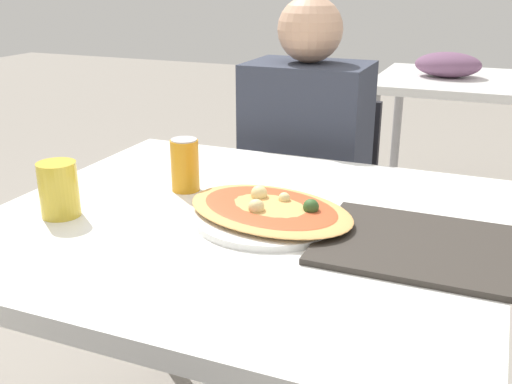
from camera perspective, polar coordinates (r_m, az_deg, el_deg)
dining_table at (r=1.30m, az=-1.20°, el=-5.69°), size 1.05×0.95×0.77m
chair_far_seated at (r=2.10m, az=5.47°, el=-1.59°), size 0.40×0.40×0.85m
person_seated at (r=1.93m, az=4.69°, el=3.30°), size 0.37×0.29×1.20m
pizza_main at (r=1.25m, az=1.32°, el=-1.86°), size 0.43×0.35×0.06m
soda_can at (r=1.41m, az=-6.78°, el=2.57°), size 0.07×0.07×0.12m
drink_glass at (r=1.32m, az=-18.27°, el=0.24°), size 0.08×0.08×0.12m
serving_tray at (r=1.16m, az=16.17°, el=-5.04°), size 0.41×0.30×0.01m
background_table at (r=3.18m, az=20.85°, el=8.94°), size 1.10×0.80×0.89m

